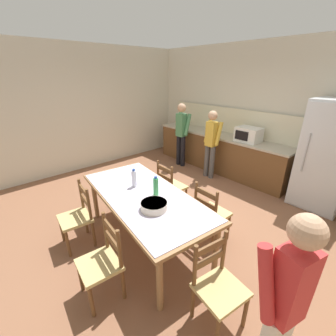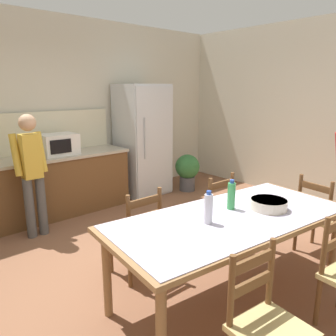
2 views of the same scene
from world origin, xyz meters
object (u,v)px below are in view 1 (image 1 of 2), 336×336
object	(u,v)px
person_at_counter	(211,141)
bottle_off_centre	(156,186)
bottle_near_centre	(134,178)
chair_side_far_left	(171,187)
refrigerator	(327,157)
microwave	(248,134)
chair_head_end	(218,286)
chair_side_near_left	(78,217)
chair_side_far_right	(211,213)
serving_bowl	(154,205)
person_at_sink	(181,132)
chair_side_near_right	(102,262)
dining_table	(144,199)
person_by_table	(284,303)

from	to	relation	value
person_at_counter	bottle_off_centre	bearing A→B (deg)	-158.29
bottle_near_centre	person_at_counter	size ratio (longest dim) A/B	0.18
chair_side_far_left	person_at_counter	world-z (taller)	person_at_counter
refrigerator	chair_side_far_left	distance (m)	2.73
microwave	chair_head_end	bearing A→B (deg)	-62.92
chair_side_near_left	chair_head_end	size ratio (longest dim) A/B	1.00
microwave	chair_side_far_right	distance (m)	2.43
serving_bowl	person_at_sink	distance (m)	3.33
microwave	chair_side_near_right	bearing A→B (deg)	-80.85
person_at_sink	refrigerator	bearing A→B (deg)	-81.05
chair_side_near_right	chair_side_far_right	world-z (taller)	same
microwave	serving_bowl	distance (m)	3.12
microwave	chair_side_near_left	xyz separation A→B (m)	(-0.36, -3.66, -0.60)
dining_table	chair_side_near_left	bearing A→B (deg)	-128.81
dining_table	person_by_table	size ratio (longest dim) A/B	1.45
bottle_near_centre	chair_side_far_right	distance (m)	1.19
person_at_sink	chair_side_far_left	bearing A→B (deg)	-139.52
refrigerator	microwave	world-z (taller)	refrigerator
bottle_near_centre	chair_side_near_right	xyz separation A→B (m)	(0.66, -0.87, -0.46)
chair_head_end	bottle_near_centre	bearing A→B (deg)	92.13
refrigerator	serving_bowl	distance (m)	3.18
chair_side_near_right	refrigerator	bearing A→B (deg)	82.09
microwave	chair_side_far_right	world-z (taller)	microwave
chair_head_end	chair_side_far_left	size ratio (longest dim) A/B	1.00
person_by_table	person_at_counter	bearing A→B (deg)	-30.11
person_at_sink	person_by_table	world-z (taller)	person_at_sink
chair_side_far_left	chair_side_far_right	xyz separation A→B (m)	(0.97, -0.12, 0.00)
chair_head_end	serving_bowl	bearing A→B (deg)	96.39
dining_table	person_at_counter	size ratio (longest dim) A/B	1.48
bottle_off_centre	person_at_counter	world-z (taller)	person_at_counter
chair_side_far_right	person_at_counter	xyz separation A→B (m)	(-1.38, 1.70, 0.42)
chair_head_end	chair_side_near_right	size ratio (longest dim) A/B	1.00
bottle_near_centre	chair_head_end	world-z (taller)	bottle_near_centre
person_at_counter	chair_side_near_right	bearing A→B (deg)	-159.93
chair_side_near_right	chair_side_far_right	size ratio (longest dim) A/B	1.00
chair_side_near_left	chair_head_end	world-z (taller)	same
person_at_sink	microwave	bearing A→B (deg)	-72.08
refrigerator	chair_side_near_right	size ratio (longest dim) A/B	2.09
dining_table	person_at_counter	bearing A→B (deg)	108.24
refrigerator	chair_side_near_left	world-z (taller)	refrigerator
refrigerator	person_at_counter	world-z (taller)	refrigerator
chair_side_far_right	person_at_counter	distance (m)	2.23
chair_side_near_left	person_at_sink	bearing A→B (deg)	116.62
bottle_off_centre	chair_side_near_left	size ratio (longest dim) A/B	0.30
bottle_off_centre	chair_side_near_left	world-z (taller)	bottle_off_centre
bottle_near_centre	chair_side_far_left	distance (m)	0.93
refrigerator	person_at_sink	bearing A→B (deg)	-171.05
serving_bowl	person_at_sink	xyz separation A→B (m)	(-2.13, 2.56, 0.07)
bottle_near_centre	bottle_off_centre	xyz separation A→B (m)	(0.39, 0.08, 0.00)
chair_side_far_left	person_at_sink	world-z (taller)	person_at_sink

